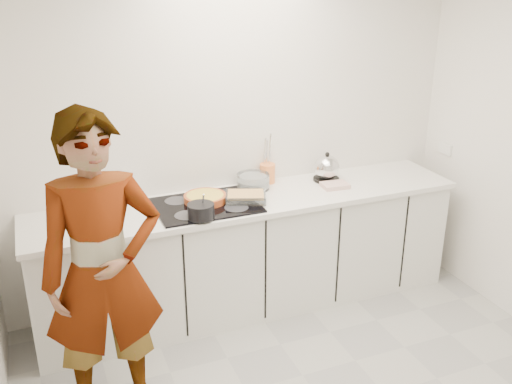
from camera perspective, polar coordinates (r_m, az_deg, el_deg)
name	(u,v)px	position (r m, az deg, el deg)	size (l,w,h in m)	color
wall_back	(235,136)	(4.36, -2.11, 5.62)	(3.60, 0.00, 2.60)	white
base_cabinets	(251,255)	(4.41, -0.52, -6.34)	(3.20, 0.58, 0.87)	silver
countertop	(251,201)	(4.21, -0.54, -0.86)	(3.24, 0.64, 0.04)	white
hob	(206,205)	(4.08, -5.02, -1.31)	(0.72, 0.54, 0.01)	black
tart_dish	(205,198)	(4.12, -5.10, -0.57)	(0.38, 0.38, 0.05)	#AB461E
saucepan	(201,211)	(3.84, -5.53, -1.90)	(0.22, 0.22, 0.17)	black
baking_dish	(246,196)	(4.11, -1.04, -0.45)	(0.34, 0.30, 0.06)	silver
mixing_bowl	(253,182)	(4.37, -0.30, 1.00)	(0.25, 0.25, 0.12)	silver
tea_towel	(335,185)	(4.45, 7.90, 0.67)	(0.20, 0.15, 0.03)	white
kettle	(327,169)	(4.55, 7.08, 2.34)	(0.27, 0.27, 0.24)	black
utensil_crock	(267,173)	(4.49, 1.15, 1.89)	(0.12, 0.12, 0.15)	#FE843D
cook	(103,273)	(3.29, -15.06, -7.80)	(0.68, 0.44, 1.85)	silver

